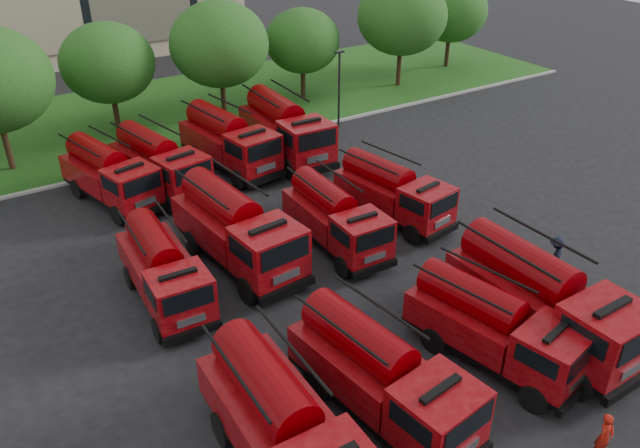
# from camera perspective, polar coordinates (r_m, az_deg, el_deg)

# --- Properties ---
(ground) EXTENTS (140.00, 140.00, 0.00)m
(ground) POSITION_cam_1_polar(r_m,az_deg,el_deg) (24.67, 0.91, -8.72)
(ground) COLOR black
(ground) RESTS_ON ground
(lawn) EXTENTS (70.00, 16.00, 0.12)m
(lawn) POSITION_cam_1_polar(r_m,az_deg,el_deg) (46.01, -17.40, 9.05)
(lawn) COLOR #184B14
(lawn) RESTS_ON ground
(curb) EXTENTS (70.00, 0.30, 0.14)m
(curb) POSITION_cam_1_polar(r_m,az_deg,el_deg) (38.75, -13.86, 5.69)
(curb) COLOR gray
(curb) RESTS_ON ground
(tree_3) EXTENTS (5.88, 5.88, 7.19)m
(tree_3) POSITION_cam_1_polar(r_m,az_deg,el_deg) (42.57, -18.85, 13.77)
(tree_3) COLOR #382314
(tree_3) RESTS_ON ground
(tree_4) EXTENTS (6.55, 6.55, 8.01)m
(tree_4) POSITION_cam_1_polar(r_m,az_deg,el_deg) (43.22, -9.20, 15.91)
(tree_4) COLOR #382314
(tree_4) RESTS_ON ground
(tree_5) EXTENTS (5.46, 5.46, 6.68)m
(tree_5) POSITION_cam_1_polar(r_m,az_deg,el_deg) (47.40, -1.61, 16.40)
(tree_5) COLOR #382314
(tree_5) RESTS_ON ground
(tree_6) EXTENTS (6.89, 6.89, 8.42)m
(tree_6) POSITION_cam_1_polar(r_m,az_deg,el_deg) (50.50, 7.52, 18.33)
(tree_6) COLOR #382314
(tree_6) RESTS_ON ground
(tree_7) EXTENTS (6.05, 6.05, 7.39)m
(tree_7) POSITION_cam_1_polar(r_m,az_deg,el_deg) (56.68, 11.92, 18.53)
(tree_7) COLOR #382314
(tree_7) RESTS_ON ground
(lamp_post_1) EXTENTS (0.60, 0.25, 5.11)m
(lamp_post_1) POSITION_cam_1_polar(r_m,az_deg,el_deg) (42.15, 1.76, 12.62)
(lamp_post_1) COLOR black
(lamp_post_1) RESTS_ON ground
(fire_truck_0) EXTENTS (2.79, 7.28, 3.29)m
(fire_truck_0) POSITION_cam_1_polar(r_m,az_deg,el_deg) (18.51, -3.33, -18.10)
(fire_truck_0) COLOR black
(fire_truck_0) RESTS_ON ground
(fire_truck_1) EXTENTS (3.23, 7.15, 3.15)m
(fire_truck_1) POSITION_cam_1_polar(r_m,az_deg,el_deg) (20.15, 5.59, -13.55)
(fire_truck_1) COLOR black
(fire_truck_1) RESTS_ON ground
(fire_truck_2) EXTENTS (3.49, 6.81, 2.96)m
(fire_truck_2) POSITION_cam_1_polar(r_m,az_deg,el_deg) (22.78, 15.54, -9.04)
(fire_truck_2) COLOR black
(fire_truck_2) RESTS_ON ground
(fire_truck_3) EXTENTS (2.92, 7.76, 3.51)m
(fire_truck_3) POSITION_cam_1_polar(r_m,az_deg,el_deg) (24.15, 19.62, -6.47)
(fire_truck_3) COLOR black
(fire_truck_3) RESTS_ON ground
(fire_truck_4) EXTENTS (2.60, 6.51, 2.92)m
(fire_truck_4) POSITION_cam_1_polar(r_m,az_deg,el_deg) (25.61, -14.12, -4.09)
(fire_truck_4) COLOR black
(fire_truck_4) RESTS_ON ground
(fire_truck_5) EXTENTS (3.34, 7.81, 3.46)m
(fire_truck_5) POSITION_cam_1_polar(r_m,az_deg,el_deg) (27.26, -7.64, -0.47)
(fire_truck_5) COLOR black
(fire_truck_5) RESTS_ON ground
(fire_truck_6) EXTENTS (2.52, 6.53, 2.94)m
(fire_truck_6) POSITION_cam_1_polar(r_m,az_deg,el_deg) (28.41, 1.38, 0.56)
(fire_truck_6) COLOR black
(fire_truck_6) RESTS_ON ground
(fire_truck_7) EXTENTS (3.24, 6.73, 2.94)m
(fire_truck_7) POSITION_cam_1_polar(r_m,az_deg,el_deg) (30.93, 6.63, 2.94)
(fire_truck_7) COLOR black
(fire_truck_7) RESTS_ON ground
(fire_truck_8) EXTENTS (3.81, 7.10, 3.07)m
(fire_truck_8) POSITION_cam_1_polar(r_m,az_deg,el_deg) (34.13, -18.70, 4.30)
(fire_truck_8) COLOR black
(fire_truck_8) RESTS_ON ground
(fire_truck_9) EXTENTS (3.68, 7.28, 3.16)m
(fire_truck_9) POSITION_cam_1_polar(r_m,az_deg,el_deg) (34.66, -14.49, 5.43)
(fire_truck_9) COLOR black
(fire_truck_9) RESTS_ON ground
(fire_truck_10) EXTENTS (3.52, 7.62, 3.34)m
(fire_truck_10) POSITION_cam_1_polar(r_m,az_deg,el_deg) (36.54, -8.35, 7.52)
(fire_truck_10) COLOR black
(fire_truck_10) RESTS_ON ground
(fire_truck_11) EXTENTS (3.13, 7.98, 3.59)m
(fire_truck_11) POSITION_cam_1_polar(r_m,az_deg,el_deg) (37.66, -3.21, 8.69)
(fire_truck_11) COLOR black
(fire_truck_11) RESTS_ON ground
(firefighter_2) EXTENTS (0.88, 1.23, 1.90)m
(firefighter_2) POSITION_cam_1_polar(r_m,az_deg,el_deg) (26.41, 20.69, -8.04)
(firefighter_2) COLOR #9B150B
(firefighter_2) RESTS_ON ground
(firefighter_3) EXTENTS (1.32, 1.14, 1.82)m
(firefighter_3) POSITION_cam_1_polar(r_m,az_deg,el_deg) (29.03, 20.39, -4.27)
(firefighter_3) COLOR black
(firefighter_3) RESTS_ON ground
(firefighter_4) EXTENTS (0.96, 0.87, 1.65)m
(firefighter_4) POSITION_cam_1_polar(r_m,az_deg,el_deg) (23.42, 3.98, -11.29)
(firefighter_4) COLOR black
(firefighter_4) RESTS_ON ground
(firefighter_5) EXTENTS (1.68, 1.16, 1.66)m
(firefighter_5) POSITION_cam_1_polar(r_m,az_deg,el_deg) (30.85, 6.87, -0.29)
(firefighter_5) COLOR #9B150B
(firefighter_5) RESTS_ON ground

